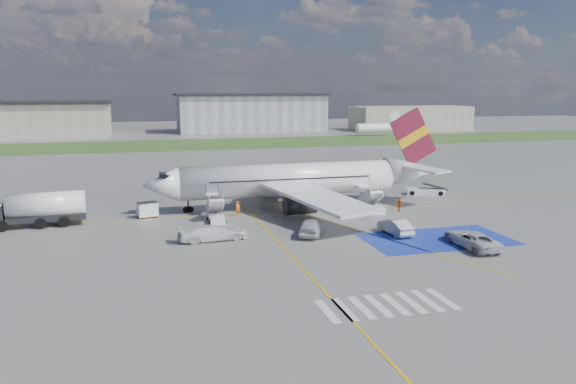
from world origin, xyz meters
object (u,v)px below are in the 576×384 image
(car_silver_b, at_px, (395,227))
(van_white_a, at_px, (472,236))
(gpu_cart, at_px, (148,210))
(car_silver_a, at_px, (312,227))
(airliner, at_px, (300,179))
(belt_loader, at_px, (426,192))
(van_white_b, at_px, (213,230))
(fuel_tanker, at_px, (33,213))

(car_silver_b, bearing_deg, van_white_a, 123.33)
(gpu_cart, xyz_separation_m, car_silver_a, (15.44, -12.13, 0.07))
(airliner, distance_m, belt_loader, 19.24)
(car_silver_a, bearing_deg, car_silver_b, -165.79)
(van_white_b, bearing_deg, car_silver_b, -102.59)
(airliner, relative_size, van_white_a, 6.99)
(belt_loader, bearing_deg, car_silver_b, -106.50)
(airliner, xyz_separation_m, car_silver_a, (-2.68, -13.36, -2.53))
(airliner, height_order, van_white_b, airliner)
(airliner, relative_size, gpu_cart, 15.53)
(belt_loader, xyz_separation_m, car_silver_a, (-21.46, -16.33, 0.45))
(fuel_tanker, height_order, gpu_cart, fuel_tanker)
(belt_loader, relative_size, van_white_b, 1.12)
(belt_loader, distance_m, van_white_b, 34.88)
(van_white_a, distance_m, van_white_b, 23.97)
(car_silver_a, xyz_separation_m, van_white_b, (-9.65, 0.57, 0.12))
(car_silver_a, bearing_deg, van_white_a, 175.63)
(car_silver_a, distance_m, car_silver_b, 8.32)
(car_silver_a, height_order, van_white_b, van_white_b)
(van_white_b, bearing_deg, belt_loader, -68.00)
(gpu_cart, distance_m, car_silver_b, 27.39)
(fuel_tanker, bearing_deg, gpu_cart, 2.21)
(belt_loader, relative_size, car_silver_a, 1.11)
(airliner, relative_size, car_silver_b, 7.84)
(van_white_b, bearing_deg, van_white_a, -115.30)
(fuel_tanker, distance_m, gpu_cart, 11.68)
(fuel_tanker, distance_m, belt_loader, 48.82)
(airliner, distance_m, fuel_tanker, 29.88)
(gpu_cart, height_order, car_silver_b, gpu_cart)
(airliner, height_order, car_silver_a, airliner)
(fuel_tanker, relative_size, belt_loader, 1.90)
(van_white_b, bearing_deg, airliner, -48.83)
(belt_loader, height_order, car_silver_b, belt_loader)
(airliner, distance_m, car_silver_a, 13.86)
(fuel_tanker, xyz_separation_m, gpu_cart, (11.59, 1.26, -0.71))
(airliner, height_order, fuel_tanker, airliner)
(airliner, relative_size, car_silver_a, 7.29)
(belt_loader, bearing_deg, van_white_a, -89.91)
(belt_loader, xyz_separation_m, van_white_b, (-31.11, -15.76, 0.58))
(belt_loader, distance_m, car_silver_b, 22.55)
(fuel_tanker, height_order, belt_loader, fuel_tanker)
(gpu_cart, height_order, car_silver_a, gpu_cart)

